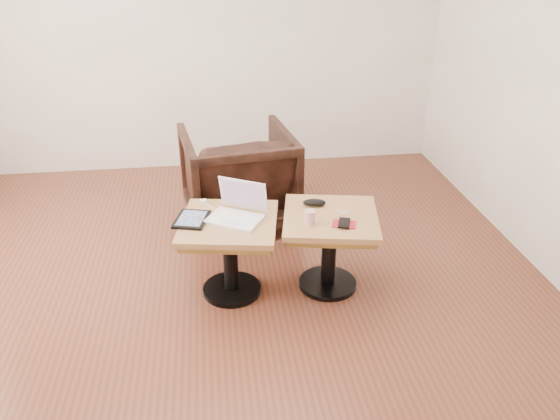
{
  "coord_description": "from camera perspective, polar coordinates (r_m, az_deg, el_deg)",
  "views": [
    {
      "loc": [
        -0.01,
        -3.01,
        2.16
      ],
      "look_at": [
        0.4,
        -0.01,
        0.59
      ],
      "focal_mm": 35.0,
      "sensor_mm": 36.0,
      "label": 1
    }
  ],
  "objects": [
    {
      "name": "laptop",
      "position": [
        3.42,
        -4.47,
        -0.1
      ],
      "size": [
        0.41,
        0.39,
        0.23
      ],
      "rotation": [
        0.0,
        0.0,
        -0.52
      ],
      "color": "white",
      "rests_on": "side_table_left"
    },
    {
      "name": "armchair",
      "position": [
        4.38,
        -4.39,
        3.47
      ],
      "size": [
        0.94,
        0.97,
        0.78
      ],
      "primitive_type": "imported",
      "rotation": [
        0.0,
        0.0,
        3.28
      ],
      "color": "black",
      "rests_on": "ground"
    },
    {
      "name": "earbuds_tangle",
      "position": [
        3.51,
        6.64,
        -0.23
      ],
      "size": [
        0.07,
        0.05,
        0.01
      ],
      "color": "white",
      "rests_on": "side_table_right"
    },
    {
      "name": "tablet",
      "position": [
        3.44,
        -9.22,
        -0.96
      ],
      "size": [
        0.25,
        0.29,
        0.02
      ],
      "rotation": [
        0.0,
        0.0,
        -0.26
      ],
      "color": "black",
      "rests_on": "side_table_left"
    },
    {
      "name": "charging_adapter",
      "position": [
        3.65,
        -7.98,
        0.9
      ],
      "size": [
        0.04,
        0.04,
        0.02
      ],
      "primitive_type": "cube",
      "rotation": [
        0.0,
        0.0,
        0.26
      ],
      "color": "white",
      "rests_on": "side_table_left"
    },
    {
      "name": "side_table_left",
      "position": [
        3.48,
        -5.29,
        -3.03
      ],
      "size": [
        0.68,
        0.68,
        0.54
      ],
      "rotation": [
        0.0,
        0.0,
        -0.17
      ],
      "color": "black",
      "rests_on": "ground"
    },
    {
      "name": "phone_on_sleeve",
      "position": [
        3.37,
        6.72,
        -1.42
      ],
      "size": [
        0.17,
        0.14,
        0.02
      ],
      "rotation": [
        0.0,
        0.0,
        -0.32
      ],
      "color": "maroon",
      "rests_on": "side_table_right"
    },
    {
      "name": "room_shell",
      "position": [
        3.12,
        -7.5,
        12.12
      ],
      "size": [
        4.52,
        4.52,
        2.71
      ],
      "color": "#53271B",
      "rests_on": "ground"
    },
    {
      "name": "striped_cup",
      "position": [
        3.35,
        3.13,
        -0.73
      ],
      "size": [
        0.08,
        0.08,
        0.09
      ],
      "primitive_type": "cylinder",
      "rotation": [
        0.0,
        0.0,
        0.2
      ],
      "color": "#CA5165",
      "rests_on": "side_table_right"
    },
    {
      "name": "glasses_case",
      "position": [
        3.58,
        3.61,
        0.79
      ],
      "size": [
        0.16,
        0.09,
        0.05
      ],
      "primitive_type": "ellipsoid",
      "rotation": [
        0.0,
        0.0,
        -0.15
      ],
      "color": "black",
      "rests_on": "side_table_right"
    },
    {
      "name": "side_table_right",
      "position": [
        3.54,
        5.24,
        -2.47
      ],
      "size": [
        0.69,
        0.69,
        0.54
      ],
      "rotation": [
        0.0,
        0.0,
        -0.19
      ],
      "color": "black",
      "rests_on": "ground"
    }
  ]
}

